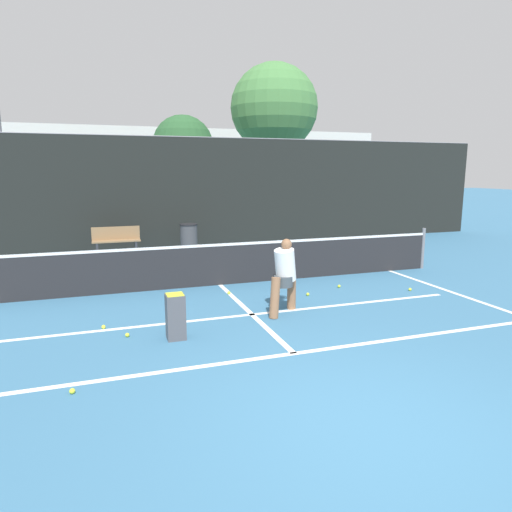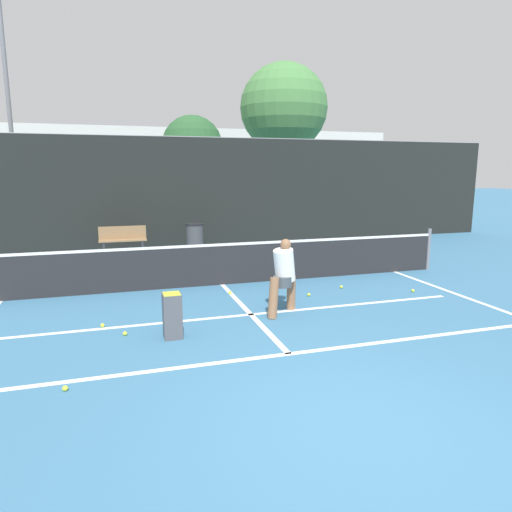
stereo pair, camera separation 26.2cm
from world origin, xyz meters
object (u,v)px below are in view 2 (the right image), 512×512
Objects in this scene: player_practicing at (283,274)px; courtside_bench at (123,239)px; ball_hopper at (172,315)px; parked_car at (105,218)px; trash_bin at (195,237)px.

player_practicing is 7.47m from courtside_bench.
parked_car is (-1.14, 12.64, 0.27)m from ball_hopper.
trash_bin reaches higher than ball_hopper.
trash_bin is (1.65, 7.62, 0.07)m from ball_hopper.
ball_hopper is 12.69m from parked_car.
trash_bin reaches higher than courtside_bench.
ball_hopper is at bearing -102.21° from trash_bin.
parked_car is at bearing 96.87° from courtside_bench.
parked_car is at bearing 119.07° from trash_bin.
trash_bin is 0.20× the size of parked_car.
player_practicing is 6.96m from trash_bin.
player_practicing is 1.55× the size of trash_bin.
player_practicing reaches higher than ball_hopper.
courtside_bench is (-2.64, 6.98, -0.26)m from player_practicing.
ball_hopper is 7.68m from courtside_bench.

